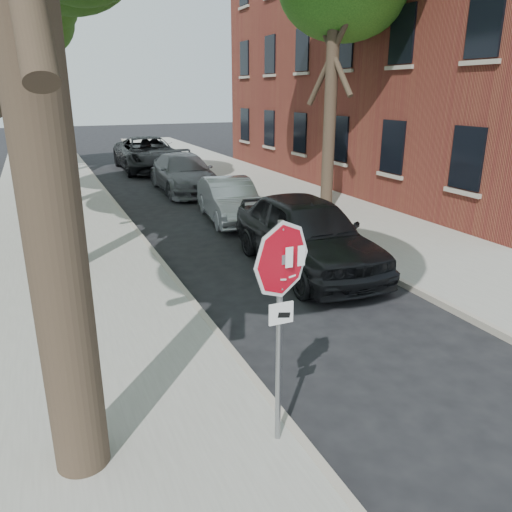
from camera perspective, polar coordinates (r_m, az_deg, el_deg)
The scene contains 11 objects.
ground at distance 6.52m, azimuth 8.31°, elevation -19.14°, with size 120.00×120.00×0.00m, color black.
sidewalk_left at distance 16.79m, azimuth -21.74°, elevation 3.63°, with size 4.00×55.00×0.12m, color gray.
sidewalk_right at distance 18.98m, azimuth 4.82°, elevation 6.46°, with size 4.00×55.00×0.12m, color gray.
curb_left at distance 16.96m, azimuth -14.83°, elevation 4.49°, with size 0.12×55.00×0.13m, color #9E9384.
curb_right at distance 18.11m, azimuth -0.94°, elevation 5.96°, with size 0.12×55.00×0.13m, color #9E9384.
stop_sign at distance 5.22m, azimuth 2.86°, elevation -4.23°, with size 0.76×0.34×2.61m.
tree_far at distance 25.65m, azimuth -25.43°, elevation 24.05°, with size 5.29×4.91×9.33m.
car_a at distance 11.49m, azimuth 5.76°, elevation 2.65°, with size 2.03×5.04×1.72m, color black.
car_b at distance 15.92m, azimuth -3.03°, elevation 6.42°, with size 1.41×4.04×1.33m, color #A6A8AE.
car_c at distance 20.83m, azimuth -8.22°, elevation 9.34°, with size 2.11×5.20×1.51m, color #55565A.
car_d at distance 26.81m, azimuth -12.21°, elevation 11.32°, with size 2.84×6.17×1.71m, color black.
Camera 1 is at (-2.86, -4.33, 3.95)m, focal length 35.00 mm.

